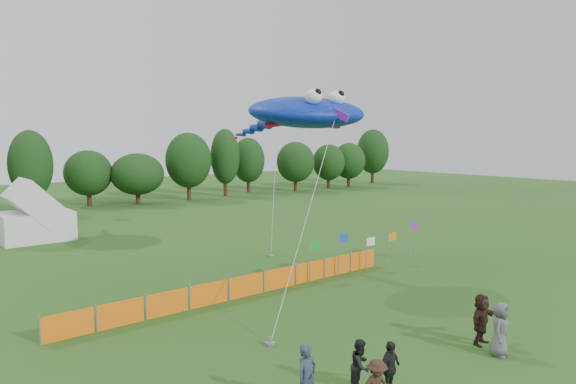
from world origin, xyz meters
TOP-DOWN VIEW (x-y plane):
  - ground at (0.00, 0.00)m, footprint 160.00×160.00m
  - treeline at (1.61, 44.93)m, footprint 104.57×8.78m
  - tent_right at (-4.06, 29.84)m, footprint 4.81×3.85m
  - barrier_fence at (0.15, 9.28)m, footprint 17.90×0.06m
  - flag_row at (8.16, 8.97)m, footprint 8.73×0.31m
  - spectator_a at (-4.38, -0.13)m, footprint 0.73×0.52m
  - spectator_b at (-2.43, -0.30)m, footprint 0.92×0.82m
  - spectator_d at (-1.99, -1.02)m, footprint 0.99×0.50m
  - spectator_e at (3.06, -1.61)m, footprint 1.05×0.85m
  - spectator_f at (3.48, -0.70)m, footprint 1.76×0.73m
  - stingray_kite at (4.44, 10.25)m, footprint 10.65×14.16m
  - small_kite_white at (8.23, 17.27)m, footprint 3.77×3.34m

SIDE VIEW (x-z plane):
  - ground at x=0.00m, z-range 0.00..0.00m
  - barrier_fence at x=0.15m, z-range 0.00..1.00m
  - spectator_b at x=-2.43m, z-range 0.00..1.57m
  - spectator_d at x=-1.99m, z-range 0.00..1.63m
  - spectator_f at x=3.48m, z-range 0.00..1.84m
  - spectator_e at x=3.06m, z-range 0.00..1.87m
  - spectator_a at x=-4.38m, z-range 0.00..1.87m
  - flag_row at x=8.16m, z-range 0.26..2.55m
  - tent_right at x=-4.06m, z-range 0.02..3.41m
  - treeline at x=1.61m, z-range 0.00..8.36m
  - small_kite_white at x=8.23m, z-range 2.03..11.98m
  - stingray_kite at x=4.44m, z-range 3.76..13.57m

